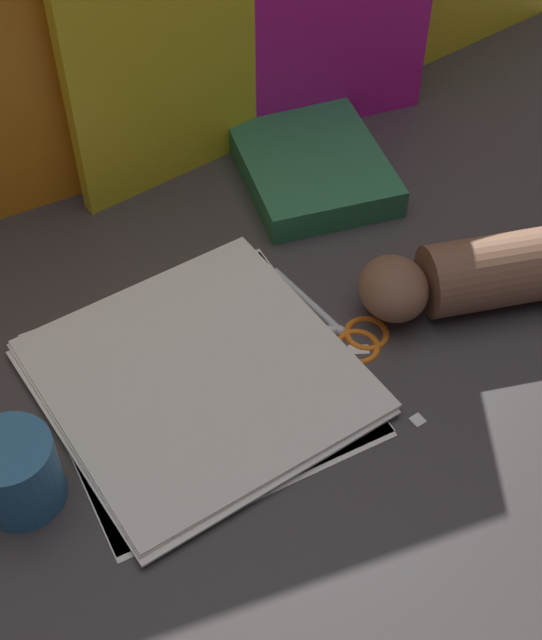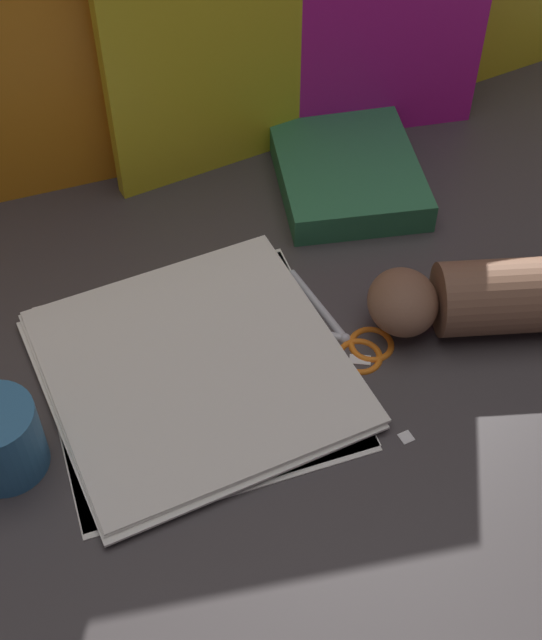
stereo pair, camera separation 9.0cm
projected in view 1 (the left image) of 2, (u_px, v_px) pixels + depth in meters
The scene contains 9 objects.
ground_plane at pixel (278, 347), 0.96m from camera, with size 6.00×6.00×0.00m, color #3D3838.
paper_stack at pixel (199, 379), 0.92m from camera, with size 0.32×0.32×0.02m.
book_closed at pixel (312, 167), 1.13m from camera, with size 0.21×0.24×0.04m.
scissors at pixel (339, 328), 0.97m from camera, with size 0.15×0.17×0.01m.
hand_forearm at pixel (483, 273), 0.97m from camera, with size 0.28×0.16×0.08m.
paper_scrap_near at pixel (359, 349), 0.95m from camera, with size 0.03×0.02×0.00m.
paper_scrap_mid at pixel (341, 419), 0.89m from camera, with size 0.03×0.01×0.00m.
paper_scrap_far at pixel (418, 420), 0.89m from camera, with size 0.01×0.01×0.00m.
mug at pixel (16, 472), 0.80m from camera, with size 0.08×0.08×0.08m.
Camera 1 is at (-0.31, -0.53, 0.73)m, focal length 50.00 mm.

